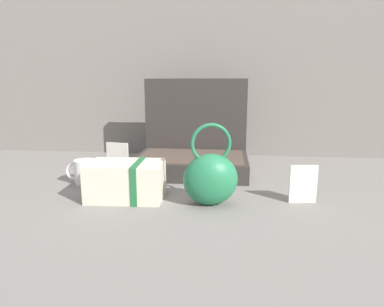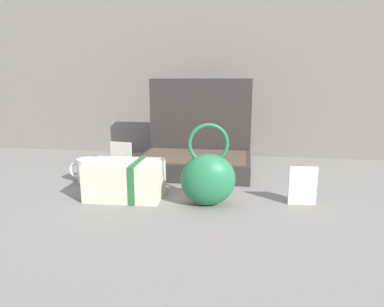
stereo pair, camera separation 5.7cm
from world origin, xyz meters
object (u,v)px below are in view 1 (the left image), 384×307
object	(u,v)px
open_suitcase	(193,151)
info_card_left	(303,184)
poster_card_right	(118,158)
cream_toiletry_bag	(127,181)
teal_pouch_handbag	(211,177)
coffee_mug	(85,172)

from	to	relation	value
open_suitcase	info_card_left	size ratio (longest dim) A/B	3.78
poster_card_right	cream_toiletry_bag	bearing A→B (deg)	-57.93
teal_pouch_handbag	poster_card_right	distance (m)	0.50
open_suitcase	coffee_mug	xyz separation A→B (m)	(-0.36, -0.23, -0.04)
coffee_mug	info_card_left	size ratio (longest dim) A/B	0.95
teal_pouch_handbag	cream_toiletry_bag	bearing A→B (deg)	173.49
teal_pouch_handbag	info_card_left	xyz separation A→B (m)	(0.28, 0.05, -0.03)
teal_pouch_handbag	info_card_left	distance (m)	0.28
open_suitcase	info_card_left	xyz separation A→B (m)	(0.37, -0.35, -0.02)
coffee_mug	info_card_left	distance (m)	0.74
cream_toiletry_bag	coffee_mug	world-z (taller)	cream_toiletry_bag
open_suitcase	poster_card_right	world-z (taller)	open_suitcase
open_suitcase	poster_card_right	bearing A→B (deg)	-165.29
open_suitcase	coffee_mug	world-z (taller)	open_suitcase
cream_toiletry_bag	info_card_left	xyz separation A→B (m)	(0.54, 0.02, 0.00)
teal_pouch_handbag	coffee_mug	xyz separation A→B (m)	(-0.46, 0.17, -0.04)
open_suitcase	info_card_left	distance (m)	0.51
cream_toiletry_bag	poster_card_right	size ratio (longest dim) A/B	1.92
open_suitcase	poster_card_right	distance (m)	0.30
coffee_mug	poster_card_right	size ratio (longest dim) A/B	0.90
info_card_left	cream_toiletry_bag	bearing A→B (deg)	175.03
coffee_mug	cream_toiletry_bag	bearing A→B (deg)	-34.71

